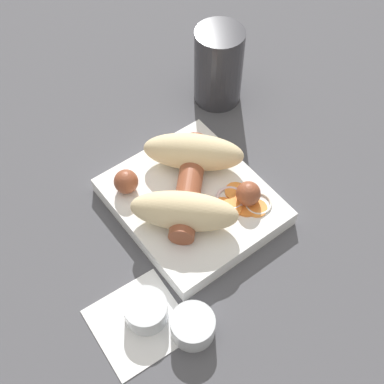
{
  "coord_description": "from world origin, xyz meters",
  "views": [
    {
      "loc": [
        0.35,
        -0.26,
        0.64
      ],
      "look_at": [
        0.0,
        0.0,
        0.04
      ],
      "focal_mm": 50.0,
      "sensor_mm": 36.0,
      "label": 1
    }
  ],
  "objects": [
    {
      "name": "bread_roll",
      "position": [
        -0.01,
        0.0,
        0.05
      ],
      "size": [
        0.21,
        0.21,
        0.06
      ],
      "color": "beige",
      "rests_on": "food_tray"
    },
    {
      "name": "sausage",
      "position": [
        -0.01,
        -0.0,
        0.04
      ],
      "size": [
        0.15,
        0.16,
        0.03
      ],
      "color": "brown",
      "rests_on": "food_tray"
    },
    {
      "name": "drink_glass",
      "position": [
        -0.15,
        0.17,
        0.07
      ],
      "size": [
        0.08,
        0.08,
        0.13
      ],
      "color": "#333338",
      "rests_on": "ground_plane"
    },
    {
      "name": "napkin",
      "position": [
        0.1,
        -0.16,
        0.0
      ],
      "size": [
        0.11,
        0.11,
        0.0
      ],
      "color": "white",
      "rests_on": "ground_plane"
    },
    {
      "name": "food_tray",
      "position": [
        0.0,
        0.0,
        0.01
      ],
      "size": [
        0.22,
        0.2,
        0.03
      ],
      "color": "white",
      "rests_on": "ground_plane"
    },
    {
      "name": "condiment_cup_far",
      "position": [
        0.15,
        -0.11,
        0.01
      ],
      "size": [
        0.05,
        0.05,
        0.03
      ],
      "color": "silver",
      "rests_on": "ground_plane"
    },
    {
      "name": "pickled_veggies",
      "position": [
        0.05,
        0.05,
        0.03
      ],
      "size": [
        0.08,
        0.07,
        0.0
      ],
      "color": "orange",
      "rests_on": "food_tray"
    },
    {
      "name": "condiment_cup_near",
      "position": [
        0.1,
        -0.15,
        0.01
      ],
      "size": [
        0.05,
        0.05,
        0.03
      ],
      "color": "silver",
      "rests_on": "ground_plane"
    },
    {
      "name": "ground_plane",
      "position": [
        0.0,
        0.0,
        0.0
      ],
      "size": [
        3.0,
        3.0,
        0.0
      ],
      "primitive_type": "plane",
      "color": "#4C4C51"
    }
  ]
}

